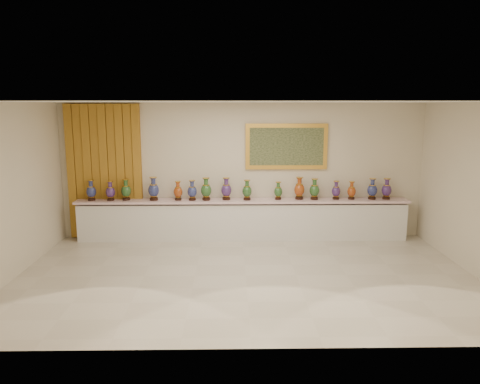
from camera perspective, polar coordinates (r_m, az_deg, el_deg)
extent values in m
plane|color=beige|center=(8.34, 0.69, -10.16)|extent=(8.00, 8.00, 0.00)
plane|color=beige|center=(10.39, 0.30, 2.57)|extent=(8.00, 0.00, 8.00)
plane|color=beige|center=(8.77, -26.40, -0.06)|extent=(0.00, 5.00, 5.00)
plane|color=beige|center=(8.99, 27.13, 0.11)|extent=(0.00, 5.00, 5.00)
plane|color=white|center=(7.79, 0.74, 10.94)|extent=(8.00, 8.00, 0.00)
cube|color=#AC8725|center=(10.70, -16.15, 2.38)|extent=(1.64, 0.14, 2.95)
cube|color=gold|center=(10.36, 5.68, 5.54)|extent=(1.80, 0.06, 1.00)
cube|color=black|center=(10.32, 5.70, 5.52)|extent=(1.62, 0.02, 0.82)
cube|color=white|center=(10.38, 0.32, -3.60)|extent=(7.20, 0.42, 0.81)
cube|color=#FBD4DA|center=(10.26, 0.33, -1.08)|extent=(7.28, 0.48, 0.05)
cylinder|color=black|center=(10.67, -17.63, -0.87)|extent=(0.16, 0.16, 0.04)
cone|color=gold|center=(10.66, -17.65, -0.61)|extent=(0.14, 0.14, 0.03)
ellipsoid|color=#080B3C|center=(10.64, -17.68, 0.05)|extent=(0.25, 0.25, 0.26)
cylinder|color=gold|center=(10.62, -17.72, 0.63)|extent=(0.14, 0.14, 0.01)
cylinder|color=#080B3C|center=(10.61, -17.73, 0.94)|extent=(0.08, 0.08, 0.09)
cone|color=#080B3C|center=(10.60, -17.75, 1.28)|extent=(0.14, 0.14, 0.03)
cylinder|color=gold|center=(10.60, -17.76, 1.37)|extent=(0.15, 0.15, 0.01)
cylinder|color=black|center=(10.55, -15.47, -0.89)|extent=(0.15, 0.15, 0.04)
cone|color=gold|center=(10.54, -15.48, -0.64)|extent=(0.13, 0.13, 0.03)
ellipsoid|color=#21104A|center=(10.52, -15.51, -0.01)|extent=(0.23, 0.23, 0.25)
cylinder|color=gold|center=(10.50, -15.54, 0.55)|extent=(0.14, 0.14, 0.01)
cylinder|color=#21104A|center=(10.49, -15.56, 0.84)|extent=(0.08, 0.08, 0.09)
cone|color=#21104A|center=(10.48, -15.57, 1.17)|extent=(0.14, 0.14, 0.03)
cylinder|color=gold|center=(10.48, -15.58, 1.26)|extent=(0.14, 0.14, 0.01)
cylinder|color=black|center=(10.51, -13.67, -0.83)|extent=(0.16, 0.16, 0.05)
cone|color=gold|center=(10.50, -13.69, -0.56)|extent=(0.14, 0.14, 0.03)
ellipsoid|color=black|center=(10.48, -13.72, 0.12)|extent=(0.24, 0.24, 0.27)
cylinder|color=gold|center=(10.46, -13.74, 0.74)|extent=(0.15, 0.15, 0.01)
cylinder|color=black|center=(10.45, -13.76, 1.05)|extent=(0.09, 0.09, 0.10)
cone|color=black|center=(10.44, -13.77, 1.41)|extent=(0.15, 0.15, 0.04)
cylinder|color=gold|center=(10.44, -13.78, 1.51)|extent=(0.15, 0.15, 0.01)
cylinder|color=black|center=(10.37, -10.45, -0.85)|extent=(0.18, 0.18, 0.05)
cone|color=gold|center=(10.36, -10.46, -0.55)|extent=(0.16, 0.16, 0.03)
ellipsoid|color=#080B3C|center=(10.33, -10.49, 0.22)|extent=(0.31, 0.31, 0.30)
cylinder|color=gold|center=(10.31, -10.51, 0.90)|extent=(0.16, 0.16, 0.01)
cylinder|color=#080B3C|center=(10.30, -10.52, 1.26)|extent=(0.09, 0.09, 0.11)
cone|color=#080B3C|center=(10.29, -10.54, 1.66)|extent=(0.16, 0.16, 0.04)
cylinder|color=gold|center=(10.29, -10.54, 1.77)|extent=(0.17, 0.17, 0.01)
cylinder|color=black|center=(10.29, -7.54, -0.88)|extent=(0.15, 0.15, 0.04)
cone|color=gold|center=(10.28, -7.55, -0.63)|extent=(0.13, 0.13, 0.03)
ellipsoid|color=maroon|center=(10.26, -7.56, 0.01)|extent=(0.22, 0.22, 0.24)
cylinder|color=gold|center=(10.24, -7.58, 0.57)|extent=(0.13, 0.13, 0.01)
cylinder|color=maroon|center=(10.23, -7.59, 0.86)|extent=(0.08, 0.08, 0.09)
cone|color=maroon|center=(10.22, -7.59, 1.20)|extent=(0.13, 0.13, 0.03)
cylinder|color=gold|center=(10.22, -7.60, 1.29)|extent=(0.14, 0.14, 0.01)
cylinder|color=black|center=(10.25, -5.83, -0.88)|extent=(0.16, 0.16, 0.04)
cone|color=gold|center=(10.24, -5.84, -0.62)|extent=(0.14, 0.14, 0.03)
ellipsoid|color=#080B3C|center=(10.21, -5.85, 0.05)|extent=(0.25, 0.25, 0.26)
cylinder|color=gold|center=(10.19, -5.86, 0.65)|extent=(0.14, 0.14, 0.01)
cylinder|color=#080B3C|center=(10.18, -5.87, 0.96)|extent=(0.08, 0.08, 0.09)
cone|color=#080B3C|center=(10.17, -5.88, 1.31)|extent=(0.14, 0.14, 0.03)
cylinder|color=gold|center=(10.17, -5.88, 1.40)|extent=(0.14, 0.14, 0.01)
cylinder|color=black|center=(10.23, -4.13, -0.86)|extent=(0.18, 0.18, 0.05)
cone|color=gold|center=(10.22, -4.13, -0.56)|extent=(0.15, 0.15, 0.03)
ellipsoid|color=black|center=(10.20, -4.14, 0.20)|extent=(0.24, 0.24, 0.29)
cylinder|color=gold|center=(10.17, -4.15, 0.87)|extent=(0.16, 0.16, 0.01)
cylinder|color=black|center=(10.16, -4.16, 1.22)|extent=(0.09, 0.09, 0.10)
cone|color=black|center=(10.15, -4.16, 1.62)|extent=(0.16, 0.16, 0.04)
cylinder|color=gold|center=(10.15, -4.17, 1.72)|extent=(0.16, 0.16, 0.01)
cylinder|color=black|center=(10.25, -1.67, -0.81)|extent=(0.17, 0.17, 0.05)
cone|color=gold|center=(10.24, -1.67, -0.52)|extent=(0.15, 0.15, 0.03)
ellipsoid|color=#21104A|center=(10.22, -1.68, 0.23)|extent=(0.27, 0.27, 0.28)
cylinder|color=gold|center=(10.20, -1.68, 0.89)|extent=(0.16, 0.16, 0.01)
cylinder|color=#21104A|center=(10.19, -1.68, 1.24)|extent=(0.09, 0.09, 0.10)
cone|color=#21104A|center=(10.18, -1.69, 1.63)|extent=(0.16, 0.16, 0.04)
cylinder|color=gold|center=(10.17, -1.69, 1.73)|extent=(0.16, 0.16, 0.01)
cylinder|color=black|center=(10.23, 0.86, -0.85)|extent=(0.16, 0.16, 0.04)
cone|color=gold|center=(10.22, 0.86, -0.59)|extent=(0.14, 0.14, 0.03)
ellipsoid|color=black|center=(10.19, 0.86, 0.09)|extent=(0.26, 0.26, 0.26)
cylinder|color=gold|center=(10.17, 0.86, 0.69)|extent=(0.14, 0.14, 0.01)
cylinder|color=black|center=(10.17, 0.86, 1.00)|extent=(0.08, 0.08, 0.09)
cone|color=black|center=(10.15, 0.86, 1.35)|extent=(0.14, 0.14, 0.03)
cylinder|color=gold|center=(10.15, 0.87, 1.45)|extent=(0.14, 0.14, 0.01)
cylinder|color=black|center=(10.32, 4.66, -0.79)|extent=(0.14, 0.14, 0.04)
cone|color=gold|center=(10.31, 4.67, -0.56)|extent=(0.12, 0.12, 0.03)
ellipsoid|color=black|center=(10.29, 4.68, 0.03)|extent=(0.18, 0.18, 0.23)
cylinder|color=gold|center=(10.27, 4.69, 0.56)|extent=(0.12, 0.12, 0.01)
cylinder|color=black|center=(10.26, 4.69, 0.83)|extent=(0.07, 0.07, 0.08)
cone|color=black|center=(10.26, 4.69, 1.14)|extent=(0.12, 0.12, 0.03)
cylinder|color=gold|center=(10.25, 4.70, 1.23)|extent=(0.13, 0.13, 0.01)
cylinder|color=black|center=(10.39, 7.22, -0.74)|extent=(0.17, 0.17, 0.05)
cone|color=gold|center=(10.38, 7.22, -0.45)|extent=(0.15, 0.15, 0.03)
ellipsoid|color=maroon|center=(10.35, 7.24, 0.29)|extent=(0.29, 0.29, 0.29)
cylinder|color=gold|center=(10.33, 7.26, 0.95)|extent=(0.16, 0.16, 0.01)
cylinder|color=maroon|center=(10.32, 7.27, 1.29)|extent=(0.09, 0.09, 0.10)
cone|color=maroon|center=(10.31, 7.27, 1.68)|extent=(0.16, 0.16, 0.04)
cylinder|color=gold|center=(10.31, 7.28, 1.78)|extent=(0.16, 0.16, 0.01)
cylinder|color=black|center=(10.41, 9.03, -0.77)|extent=(0.16, 0.16, 0.05)
cone|color=gold|center=(10.40, 9.04, -0.50)|extent=(0.14, 0.14, 0.03)
ellipsoid|color=black|center=(10.37, 9.06, 0.19)|extent=(0.28, 0.28, 0.27)
cylinder|color=gold|center=(10.35, 9.08, 0.81)|extent=(0.15, 0.15, 0.01)
cylinder|color=black|center=(10.35, 9.09, 1.13)|extent=(0.09, 0.09, 0.10)
cone|color=black|center=(10.33, 9.10, 1.50)|extent=(0.15, 0.15, 0.04)
cylinder|color=gold|center=(10.33, 9.10, 1.60)|extent=(0.15, 0.15, 0.01)
cylinder|color=black|center=(10.52, 11.59, -0.75)|extent=(0.14, 0.14, 0.04)
cone|color=gold|center=(10.51, 11.60, -0.52)|extent=(0.13, 0.13, 0.03)
ellipsoid|color=#21104A|center=(10.49, 11.63, 0.09)|extent=(0.24, 0.24, 0.24)
cylinder|color=gold|center=(10.48, 11.65, 0.62)|extent=(0.13, 0.13, 0.01)
cylinder|color=#21104A|center=(10.47, 11.66, 0.90)|extent=(0.08, 0.08, 0.09)
cone|color=#21104A|center=(10.46, 11.67, 1.22)|extent=(0.13, 0.13, 0.03)
cylinder|color=gold|center=(10.45, 11.67, 1.30)|extent=(0.13, 0.13, 0.01)
cylinder|color=black|center=(10.59, 13.41, -0.75)|extent=(0.14, 0.14, 0.04)
cone|color=gold|center=(10.58, 13.42, -0.52)|extent=(0.12, 0.12, 0.03)
ellipsoid|color=maroon|center=(10.56, 13.44, 0.06)|extent=(0.20, 0.20, 0.23)
cylinder|color=gold|center=(10.55, 13.47, 0.59)|extent=(0.13, 0.13, 0.01)
cylinder|color=maroon|center=(10.54, 13.48, 0.86)|extent=(0.07, 0.07, 0.08)
cone|color=maroon|center=(10.53, 13.49, 1.17)|extent=(0.13, 0.13, 0.03)
cylinder|color=gold|center=(10.53, 13.50, 1.25)|extent=(0.13, 0.13, 0.01)
cylinder|color=black|center=(10.70, 15.77, -0.74)|extent=(0.16, 0.16, 0.05)
cone|color=gold|center=(10.69, 15.78, -0.47)|extent=(0.14, 0.14, 0.03)
ellipsoid|color=#080B3C|center=(10.67, 15.82, 0.21)|extent=(0.24, 0.24, 0.27)
cylinder|color=gold|center=(10.65, 15.85, 0.82)|extent=(0.15, 0.15, 0.01)
cylinder|color=#080B3C|center=(10.64, 15.87, 1.13)|extent=(0.09, 0.09, 0.10)
cone|color=#080B3C|center=(10.63, 15.88, 1.48)|extent=(0.15, 0.15, 0.04)
cylinder|color=gold|center=(10.62, 15.89, 1.58)|extent=(0.15, 0.15, 0.01)
cylinder|color=black|center=(10.80, 17.38, -0.72)|extent=(0.16, 0.16, 0.05)
cone|color=gold|center=(10.79, 17.40, -0.45)|extent=(0.14, 0.14, 0.03)
ellipsoid|color=#21104A|center=(10.77, 17.43, 0.21)|extent=(0.27, 0.27, 0.27)
cylinder|color=gold|center=(10.75, 17.47, 0.81)|extent=(0.15, 0.15, 0.01)
cylinder|color=#21104A|center=(10.74, 17.49, 1.12)|extent=(0.09, 0.09, 0.10)
cone|color=#21104A|center=(10.73, 17.51, 1.47)|extent=(0.15, 0.15, 0.04)
cylinder|color=gold|center=(10.73, 17.51, 1.56)|extent=(0.15, 0.15, 0.01)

